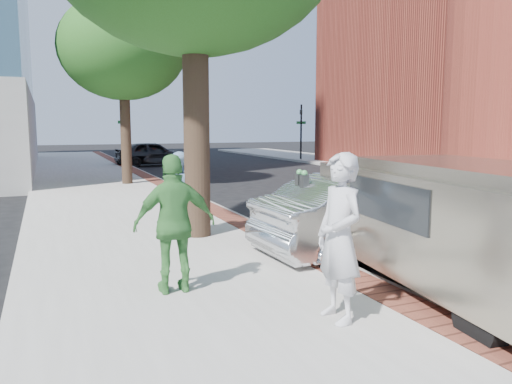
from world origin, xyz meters
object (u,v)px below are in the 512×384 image
parking_meter (302,193)px  bg_car (152,154)px  person_officer (181,193)px  sedan_silver (378,215)px  van (447,220)px  person_green (175,224)px  person_gray (339,238)px

parking_meter → bg_car: size_ratio=0.34×
person_officer → bg_car: 20.25m
sedan_silver → van: size_ratio=0.87×
bg_car → van: (-0.70, -24.59, 0.30)m
person_green → bg_car: 23.94m
parking_meter → person_gray: (-1.09, -2.95, -0.08)m
parking_meter → person_officer: bearing=124.2°
parking_meter → sedan_silver: 1.54m
person_officer → person_green: 3.71m
parking_meter → person_gray: 3.15m
person_officer → person_green: size_ratio=0.92×
sedan_silver → bg_car: (0.36, 22.54, -0.03)m
person_green → bg_car: size_ratio=0.43×
parking_meter → van: (1.12, -2.30, -0.16)m
person_officer → person_green: person_green is taller
person_gray → van: person_gray is taller
person_gray → bg_car: person_gray is taller
person_officer → bg_car: bearing=-40.5°
person_gray → sedan_silver: 3.73m
person_gray → sedan_silver: (2.55, 2.70, -0.36)m
van → sedan_silver: bearing=88.1°
person_officer → van: size_ratio=0.32×
person_gray → van: size_ratio=0.36×
person_gray → van: (2.21, 0.65, -0.08)m
parking_meter → person_green: bearing=-154.3°
person_gray → person_green: person_gray is taller
sedan_silver → parking_meter: bearing=77.8°
person_gray → person_green: 2.26m
person_green → sedan_silver: person_green is taller
sedan_silver → bg_car: 22.54m
person_officer → van: (2.70, -4.62, 0.03)m
person_gray → parking_meter: bearing=157.9°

